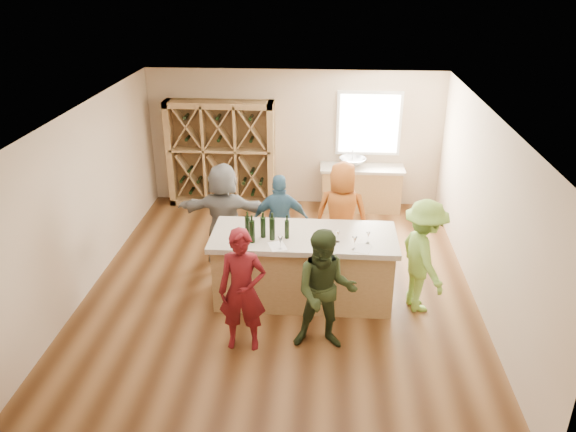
# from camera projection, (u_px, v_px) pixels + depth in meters

# --- Properties ---
(floor) EXTENTS (6.00, 7.00, 0.10)m
(floor) POSITION_uv_depth(u_px,v_px,m) (281.00, 289.00, 8.97)
(floor) COLOR brown
(floor) RESTS_ON ground
(ceiling) EXTENTS (6.00, 7.00, 0.10)m
(ceiling) POSITION_uv_depth(u_px,v_px,m) (280.00, 110.00, 7.76)
(ceiling) COLOR white
(ceiling) RESTS_ON ground
(wall_back) EXTENTS (6.00, 0.10, 2.80)m
(wall_back) POSITION_uv_depth(u_px,v_px,m) (295.00, 138.00, 11.58)
(wall_back) COLOR #C2AA8C
(wall_back) RESTS_ON ground
(wall_front) EXTENTS (6.00, 0.10, 2.80)m
(wall_front) POSITION_uv_depth(u_px,v_px,m) (248.00, 360.00, 5.14)
(wall_front) COLOR #C2AA8C
(wall_front) RESTS_ON ground
(wall_left) EXTENTS (0.10, 7.00, 2.80)m
(wall_left) POSITION_uv_depth(u_px,v_px,m) (82.00, 201.00, 8.56)
(wall_left) COLOR #C2AA8C
(wall_left) RESTS_ON ground
(wall_right) EXTENTS (0.10, 7.00, 2.80)m
(wall_right) POSITION_uv_depth(u_px,v_px,m) (489.00, 212.00, 8.17)
(wall_right) COLOR #C2AA8C
(wall_right) RESTS_ON ground
(window_frame) EXTENTS (1.30, 0.06, 1.30)m
(window_frame) POSITION_uv_depth(u_px,v_px,m) (369.00, 123.00, 11.27)
(window_frame) COLOR white
(window_frame) RESTS_ON wall_back
(window_pane) EXTENTS (1.18, 0.01, 1.18)m
(window_pane) POSITION_uv_depth(u_px,v_px,m) (369.00, 124.00, 11.24)
(window_pane) COLOR white
(window_pane) RESTS_ON wall_back
(wine_rack) EXTENTS (2.20, 0.45, 2.20)m
(wine_rack) POSITION_uv_depth(u_px,v_px,m) (221.00, 154.00, 11.55)
(wine_rack) COLOR #9E7B4B
(wine_rack) RESTS_ON floor
(back_counter_base) EXTENTS (1.60, 0.58, 0.86)m
(back_counter_base) POSITION_uv_depth(u_px,v_px,m) (361.00, 189.00, 11.58)
(back_counter_base) COLOR #9E7B4B
(back_counter_base) RESTS_ON floor
(back_counter_top) EXTENTS (1.70, 0.62, 0.06)m
(back_counter_top) POSITION_uv_depth(u_px,v_px,m) (362.00, 168.00, 11.39)
(back_counter_top) COLOR #B5A995
(back_counter_top) RESTS_ON back_counter_base
(sink) EXTENTS (0.54, 0.54, 0.19)m
(sink) POSITION_uv_depth(u_px,v_px,m) (353.00, 162.00, 11.35)
(sink) COLOR silver
(sink) RESTS_ON back_counter_top
(faucet) EXTENTS (0.02, 0.02, 0.30)m
(faucet) POSITION_uv_depth(u_px,v_px,m) (352.00, 157.00, 11.49)
(faucet) COLOR silver
(faucet) RESTS_ON back_counter_top
(tasting_counter_base) EXTENTS (2.60, 1.00, 1.00)m
(tasting_counter_base) POSITION_uv_depth(u_px,v_px,m) (303.00, 269.00, 8.46)
(tasting_counter_base) COLOR #9E7B4B
(tasting_counter_base) RESTS_ON floor
(tasting_counter_top) EXTENTS (2.72, 1.12, 0.08)m
(tasting_counter_top) POSITION_uv_depth(u_px,v_px,m) (304.00, 237.00, 8.23)
(tasting_counter_top) COLOR #B5A995
(tasting_counter_top) RESTS_ON tasting_counter_base
(wine_bottle_a) EXTENTS (0.09, 0.09, 0.31)m
(wine_bottle_a) POSITION_uv_depth(u_px,v_px,m) (248.00, 226.00, 8.11)
(wine_bottle_a) COLOR black
(wine_bottle_a) RESTS_ON tasting_counter_top
(wine_bottle_b) EXTENTS (0.09, 0.09, 0.34)m
(wine_bottle_b) POSITION_uv_depth(u_px,v_px,m) (252.00, 231.00, 7.93)
(wine_bottle_b) COLOR black
(wine_bottle_b) RESTS_ON tasting_counter_top
(wine_bottle_c) EXTENTS (0.08, 0.08, 0.31)m
(wine_bottle_c) POSITION_uv_depth(u_px,v_px,m) (263.00, 227.00, 8.08)
(wine_bottle_c) COLOR black
(wine_bottle_c) RESTS_ON tasting_counter_top
(wine_bottle_d) EXTENTS (0.10, 0.10, 0.34)m
(wine_bottle_d) POSITION_uv_depth(u_px,v_px,m) (272.00, 229.00, 8.01)
(wine_bottle_d) COLOR black
(wine_bottle_d) RESTS_ON tasting_counter_top
(wine_bottle_e) EXTENTS (0.08, 0.08, 0.28)m
(wine_bottle_e) POSITION_uv_depth(u_px,v_px,m) (287.00, 229.00, 8.06)
(wine_bottle_e) COLOR black
(wine_bottle_e) RESTS_ON tasting_counter_top
(wine_glass_a) EXTENTS (0.08, 0.08, 0.19)m
(wine_glass_a) POSITION_uv_depth(u_px,v_px,m) (280.00, 243.00, 7.76)
(wine_glass_a) COLOR white
(wine_glass_a) RESTS_ON tasting_counter_top
(wine_glass_c) EXTENTS (0.09, 0.09, 0.20)m
(wine_glass_c) POSITION_uv_depth(u_px,v_px,m) (354.00, 243.00, 7.75)
(wine_glass_c) COLOR white
(wine_glass_c) RESTS_ON tasting_counter_top
(wine_glass_d) EXTENTS (0.08, 0.08, 0.16)m
(wine_glass_d) POSITION_uv_depth(u_px,v_px,m) (338.00, 237.00, 7.97)
(wine_glass_d) COLOR white
(wine_glass_d) RESTS_ON tasting_counter_top
(wine_glass_e) EXTENTS (0.06, 0.06, 0.16)m
(wine_glass_e) POSITION_uv_depth(u_px,v_px,m) (368.00, 238.00, 7.93)
(wine_glass_e) COLOR white
(wine_glass_e) RESTS_ON tasting_counter_top
(tasting_menu_a) EXTENTS (0.31, 0.36, 0.00)m
(tasting_menu_a) POSITION_uv_depth(u_px,v_px,m) (277.00, 246.00, 7.88)
(tasting_menu_a) COLOR white
(tasting_menu_a) RESTS_ON tasting_counter_top
(tasting_menu_b) EXTENTS (0.31, 0.36, 0.00)m
(tasting_menu_b) POSITION_uv_depth(u_px,v_px,m) (323.00, 249.00, 7.81)
(tasting_menu_b) COLOR white
(tasting_menu_b) RESTS_ON tasting_counter_top
(tasting_menu_c) EXTENTS (0.29, 0.33, 0.00)m
(tasting_menu_c) POSITION_uv_depth(u_px,v_px,m) (363.00, 248.00, 7.82)
(tasting_menu_c) COLOR white
(tasting_menu_c) RESTS_ON tasting_counter_top
(person_near_left) EXTENTS (0.63, 0.47, 1.72)m
(person_near_left) POSITION_uv_depth(u_px,v_px,m) (242.00, 291.00, 7.24)
(person_near_left) COLOR #590F14
(person_near_left) RESTS_ON floor
(person_near_right) EXTENTS (0.83, 0.47, 1.70)m
(person_near_right) POSITION_uv_depth(u_px,v_px,m) (325.00, 291.00, 7.24)
(person_near_right) COLOR #263319
(person_near_right) RESTS_ON floor
(person_server) EXTENTS (0.80, 1.21, 1.72)m
(person_server) POSITION_uv_depth(u_px,v_px,m) (423.00, 256.00, 8.07)
(person_server) COLOR #8CC64C
(person_server) RESTS_ON floor
(person_far_mid) EXTENTS (1.00, 0.58, 1.63)m
(person_far_mid) POSITION_uv_depth(u_px,v_px,m) (280.00, 222.00, 9.24)
(person_far_mid) COLOR #335972
(person_far_mid) RESTS_ON floor
(person_far_right) EXTENTS (0.94, 0.67, 1.81)m
(person_far_right) POSITION_uv_depth(u_px,v_px,m) (342.00, 215.00, 9.27)
(person_far_right) COLOR #994C19
(person_far_right) RESTS_ON floor
(person_far_left) EXTENTS (1.64, 0.59, 1.77)m
(person_far_left) POSITION_uv_depth(u_px,v_px,m) (224.00, 214.00, 9.36)
(person_far_left) COLOR slate
(person_far_left) RESTS_ON floor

